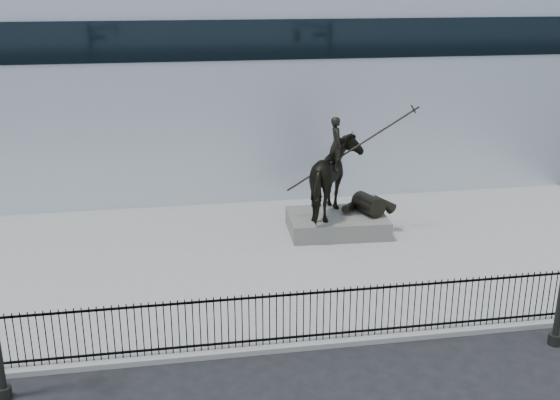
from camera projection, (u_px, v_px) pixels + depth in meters
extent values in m
plane|color=black|center=(300.00, 374.00, 16.22)|extent=(120.00, 120.00, 0.00)
cube|color=gray|center=(260.00, 259.00, 22.74)|extent=(30.00, 12.00, 0.15)
cube|color=silver|center=(223.00, 79.00, 33.48)|extent=(44.00, 14.00, 9.00)
cube|color=black|center=(291.00, 337.00, 17.30)|extent=(22.00, 0.05, 0.05)
cube|color=black|center=(291.00, 295.00, 16.90)|extent=(22.00, 0.05, 0.05)
cube|color=black|center=(291.00, 317.00, 17.11)|extent=(22.00, 0.03, 1.50)
cube|color=#585550|center=(337.00, 223.00, 24.89)|extent=(3.77, 2.70, 0.68)
imported|color=black|center=(338.00, 178.00, 24.32)|extent=(2.62, 3.01, 2.90)
imported|color=black|center=(336.00, 143.00, 23.89)|extent=(0.51, 0.74, 1.96)
cylinder|color=black|center=(350.00, 151.00, 24.04)|extent=(4.66, 0.32, 2.95)
cylinder|color=black|center=(4.00, 393.00, 15.23)|extent=(0.36, 0.36, 0.30)
cylinder|color=black|center=(555.00, 339.00, 17.50)|extent=(0.36, 0.36, 0.30)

